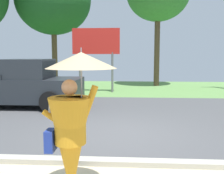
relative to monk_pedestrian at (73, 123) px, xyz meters
name	(u,v)px	position (x,y,z in m)	size (l,w,h in m)	color
ground_plane	(124,112)	(0.58, 6.12, -1.14)	(40.00, 22.00, 0.20)	#4C4C4F
monk_pedestrian	(73,123)	(0.00, 0.00, 0.00)	(1.06, 0.97, 2.13)	orange
pickup_truck	(16,85)	(-3.72, 6.64, -0.22)	(5.20, 2.28, 1.88)	#23282D
roadside_billboard	(96,46)	(-1.06, 10.98, 1.46)	(2.60, 0.12, 3.50)	slate
tree_right_mid	(53,0)	(-4.26, 14.08, 4.52)	(4.94, 4.94, 7.87)	brown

